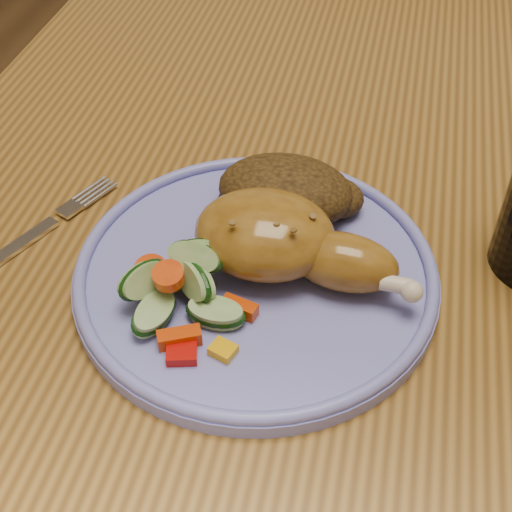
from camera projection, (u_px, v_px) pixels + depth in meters
name	position (u px, v px, depth m)	size (l,w,h in m)	color
dining_table	(396.00, 253.00, 0.70)	(0.90, 1.40, 0.75)	brown
chair_far	(410.00, 82.00, 1.26)	(0.42, 0.42, 0.91)	#4C2D16
plate	(256.00, 275.00, 0.55)	(0.28, 0.28, 0.01)	#7175CB
plate_rim	(256.00, 265.00, 0.54)	(0.28, 0.28, 0.01)	#7175CB
chicken_leg	(284.00, 241.00, 0.53)	(0.18, 0.09, 0.06)	olive
rice_pilaf	(288.00, 192.00, 0.59)	(0.12, 0.08, 0.05)	#452F11
vegetable_pile	(181.00, 285.00, 0.51)	(0.11, 0.11, 0.05)	#A50A05
fork	(29.00, 238.00, 0.59)	(0.08, 0.14, 0.00)	silver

